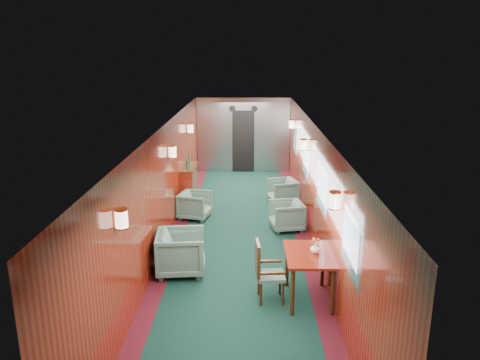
{
  "coord_description": "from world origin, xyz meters",
  "views": [
    {
      "loc": [
        0.2,
        -8.97,
        3.83
      ],
      "look_at": [
        0.0,
        0.67,
        1.15
      ],
      "focal_mm": 35.0,
      "sensor_mm": 36.0,
      "label": 1
    }
  ],
  "objects_px": {
    "armchair_left_near": "(181,252)",
    "armchair_right_far": "(282,191)",
    "side_chair": "(265,269)",
    "credenza": "(189,185)",
    "armchair_right_near": "(286,216)",
    "dining_table": "(309,261)",
    "armchair_left_far": "(195,205)"
  },
  "relations": [
    {
      "from": "armchair_left_near",
      "to": "armchair_right_far",
      "type": "distance_m",
      "value": 4.45
    },
    {
      "from": "side_chair",
      "to": "credenza",
      "type": "xyz_separation_m",
      "value": [
        -1.79,
        4.73,
        -0.02
      ]
    },
    {
      "from": "credenza",
      "to": "armchair_right_near",
      "type": "height_order",
      "value": "credenza"
    },
    {
      "from": "armchair_right_near",
      "to": "dining_table",
      "type": "bearing_deg",
      "value": -8.24
    },
    {
      "from": "dining_table",
      "to": "armchair_left_near",
      "type": "distance_m",
      "value": 2.34
    },
    {
      "from": "side_chair",
      "to": "armchair_left_far",
      "type": "distance_m",
      "value": 4.04
    },
    {
      "from": "credenza",
      "to": "armchair_right_near",
      "type": "relative_size",
      "value": 1.86
    },
    {
      "from": "dining_table",
      "to": "credenza",
      "type": "xyz_separation_m",
      "value": [
        -2.48,
        4.7,
        -0.15
      ]
    },
    {
      "from": "side_chair",
      "to": "armchair_left_near",
      "type": "xyz_separation_m",
      "value": [
        -1.45,
        0.93,
        -0.15
      ]
    },
    {
      "from": "armchair_right_far",
      "to": "armchair_left_near",
      "type": "bearing_deg",
      "value": -43.27
    },
    {
      "from": "credenza",
      "to": "armchair_right_far",
      "type": "xyz_separation_m",
      "value": [
        2.39,
        0.15,
        -0.2
      ]
    },
    {
      "from": "side_chair",
      "to": "credenza",
      "type": "relative_size",
      "value": 0.76
    },
    {
      "from": "dining_table",
      "to": "side_chair",
      "type": "relative_size",
      "value": 1.09
    },
    {
      "from": "side_chair",
      "to": "armchair_right_near",
      "type": "xyz_separation_m",
      "value": [
        0.57,
        3.05,
        -0.22
      ]
    },
    {
      "from": "armchair_left_far",
      "to": "armchair_left_near",
      "type": "bearing_deg",
      "value": -165.62
    },
    {
      "from": "dining_table",
      "to": "armchair_left_near",
      "type": "relative_size",
      "value": 1.27
    },
    {
      "from": "dining_table",
      "to": "armchair_right_near",
      "type": "relative_size",
      "value": 1.53
    },
    {
      "from": "side_chair",
      "to": "credenza",
      "type": "bearing_deg",
      "value": 106.43
    },
    {
      "from": "dining_table",
      "to": "side_chair",
      "type": "bearing_deg",
      "value": -178.0
    },
    {
      "from": "dining_table",
      "to": "armchair_right_far",
      "type": "relative_size",
      "value": 1.53
    },
    {
      "from": "armchair_right_far",
      "to": "dining_table",
      "type": "bearing_deg",
      "value": -14.77
    },
    {
      "from": "credenza",
      "to": "armchair_left_far",
      "type": "distance_m",
      "value": 1.05
    },
    {
      "from": "armchair_left_near",
      "to": "armchair_left_far",
      "type": "height_order",
      "value": "armchair_left_near"
    },
    {
      "from": "armchair_right_far",
      "to": "armchair_right_near",
      "type": "bearing_deg",
      "value": -16.87
    },
    {
      "from": "armchair_left_far",
      "to": "credenza",
      "type": "bearing_deg",
      "value": 27.59
    },
    {
      "from": "side_chair",
      "to": "armchair_left_near",
      "type": "height_order",
      "value": "side_chair"
    },
    {
      "from": "side_chair",
      "to": "armchair_left_far",
      "type": "bearing_deg",
      "value": 107.95
    },
    {
      "from": "armchair_left_far",
      "to": "armchair_right_far",
      "type": "bearing_deg",
      "value": -48.94
    },
    {
      "from": "dining_table",
      "to": "armchair_left_far",
      "type": "height_order",
      "value": "dining_table"
    },
    {
      "from": "side_chair",
      "to": "armchair_left_near",
      "type": "distance_m",
      "value": 1.73
    },
    {
      "from": "armchair_left_near",
      "to": "armchair_right_near",
      "type": "distance_m",
      "value": 2.93
    },
    {
      "from": "armchair_right_near",
      "to": "armchair_left_far",
      "type": "bearing_deg",
      "value": -118.58
    }
  ]
}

